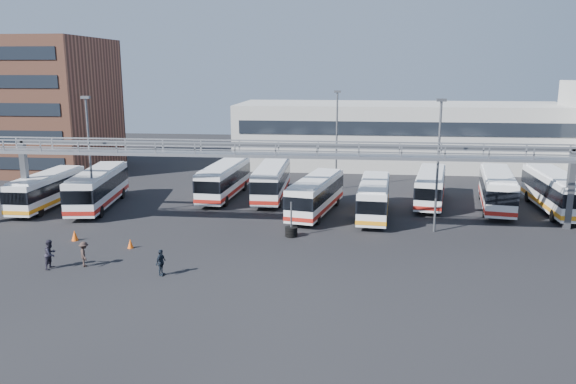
# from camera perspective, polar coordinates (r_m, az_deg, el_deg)

# --- Properties ---
(ground) EXTENTS (140.00, 140.00, 0.00)m
(ground) POSITION_cam_1_polar(r_m,az_deg,el_deg) (38.26, -2.03, -6.44)
(ground) COLOR black
(ground) RESTS_ON ground
(gantry) EXTENTS (51.40, 5.15, 7.10)m
(gantry) POSITION_cam_1_polar(r_m,az_deg,el_deg) (42.59, -0.96, 3.15)
(gantry) COLOR gray
(gantry) RESTS_ON ground
(apartment_building) EXTENTS (18.00, 15.00, 16.00)m
(apartment_building) POSITION_cam_1_polar(r_m,az_deg,el_deg) (76.78, -24.79, 8.03)
(apartment_building) COLOR brown
(apartment_building) RESTS_ON ground
(warehouse) EXTENTS (42.00, 14.00, 8.00)m
(warehouse) POSITION_cam_1_polar(r_m,az_deg,el_deg) (74.60, 11.43, 5.73)
(warehouse) COLOR #9E9E99
(warehouse) RESTS_ON ground
(light_pole_left) EXTENTS (0.70, 0.35, 10.21)m
(light_pole_left) POSITION_cam_1_polar(r_m,az_deg,el_deg) (49.17, -19.51, 3.95)
(light_pole_left) COLOR #4C4F54
(light_pole_left) RESTS_ON ground
(light_pole_mid) EXTENTS (0.70, 0.35, 10.21)m
(light_pole_mid) POSITION_cam_1_polar(r_m,az_deg,el_deg) (43.85, 15.01, 3.29)
(light_pole_mid) COLOR #4C4F54
(light_pole_mid) RESTS_ON ground
(light_pole_back) EXTENTS (0.70, 0.35, 10.21)m
(light_pole_back) POSITION_cam_1_polar(r_m,az_deg,el_deg) (58.22, 4.97, 5.83)
(light_pole_back) COLOR #4C4F54
(light_pole_back) RESTS_ON ground
(bus_0) EXTENTS (2.43, 10.29, 3.12)m
(bus_0) POSITION_cam_1_polar(r_m,az_deg,el_deg) (55.24, -23.30, 0.29)
(bus_0) COLOR silver
(bus_0) RESTS_ON ground
(bus_1) EXTENTS (4.17, 11.58, 3.44)m
(bus_1) POSITION_cam_1_polar(r_m,az_deg,el_deg) (53.55, -18.73, 0.49)
(bus_1) COLOR silver
(bus_1) RESTS_ON ground
(bus_3) EXTENTS (3.25, 11.09, 3.33)m
(bus_3) POSITION_cam_1_polar(r_m,az_deg,el_deg) (55.03, -6.51, 1.31)
(bus_3) COLOR silver
(bus_3) RESTS_ON ground
(bus_4) EXTENTS (2.68, 11.07, 3.35)m
(bus_4) POSITION_cam_1_polar(r_m,az_deg,el_deg) (54.32, -1.68, 1.26)
(bus_4) COLOR silver
(bus_4) RESTS_ON ground
(bus_5) EXTENTS (4.58, 10.88, 3.22)m
(bus_5) POSITION_cam_1_polar(r_m,az_deg,el_deg) (48.56, 2.85, -0.18)
(bus_5) COLOR silver
(bus_5) RESTS_ON ground
(bus_6) EXTENTS (3.22, 10.44, 3.12)m
(bus_6) POSITION_cam_1_polar(r_m,az_deg,el_deg) (48.18, 8.73, -0.48)
(bus_6) COLOR silver
(bus_6) RESTS_ON ground
(bus_7) EXTENTS (4.18, 10.51, 3.11)m
(bus_7) POSITION_cam_1_polar(r_m,az_deg,el_deg) (53.69, 14.28, 0.60)
(bus_7) COLOR silver
(bus_7) RESTS_ON ground
(bus_8) EXTENTS (4.37, 11.30, 3.35)m
(bus_8) POSITION_cam_1_polar(r_m,az_deg,el_deg) (53.69, 20.47, 0.34)
(bus_8) COLOR silver
(bus_8) RESTS_ON ground
(bus_9) EXTENTS (2.82, 11.45, 3.47)m
(bus_9) POSITION_cam_1_polar(r_m,az_deg,el_deg) (54.45, 25.51, 0.13)
(bus_9) COLOR silver
(bus_9) RESTS_ON ground
(pedestrian_b) EXTENTS (0.80, 0.98, 1.88)m
(pedestrian_b) POSITION_cam_1_polar(r_m,az_deg,el_deg) (38.57, -22.98, -5.83)
(pedestrian_b) COLOR #22202C
(pedestrian_b) RESTS_ON ground
(pedestrian_c) EXTENTS (1.06, 1.22, 1.63)m
(pedestrian_c) POSITION_cam_1_polar(r_m,az_deg,el_deg) (38.19, -19.99, -5.95)
(pedestrian_c) COLOR #302320
(pedestrian_c) RESTS_ON ground
(pedestrian_d) EXTENTS (0.61, 1.03, 1.65)m
(pedestrian_d) POSITION_cam_1_polar(r_m,az_deg,el_deg) (35.26, -12.80, -7.00)
(pedestrian_d) COLOR black
(pedestrian_d) RESTS_ON ground
(cone_left) EXTENTS (0.64, 0.64, 0.77)m
(cone_left) POSITION_cam_1_polar(r_m,az_deg,el_deg) (44.19, -20.85, -4.14)
(cone_left) COLOR #F1560D
(cone_left) RESTS_ON ground
(cone_right) EXTENTS (0.55, 0.55, 0.67)m
(cone_right) POSITION_cam_1_polar(r_m,az_deg,el_deg) (41.14, -15.72, -5.06)
(cone_right) COLOR #F1560D
(cone_right) RESTS_ON ground
(tire_stack) EXTENTS (0.94, 0.94, 2.67)m
(tire_stack) POSITION_cam_1_polar(r_m,az_deg,el_deg) (42.25, 0.33, -3.95)
(tire_stack) COLOR black
(tire_stack) RESTS_ON ground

